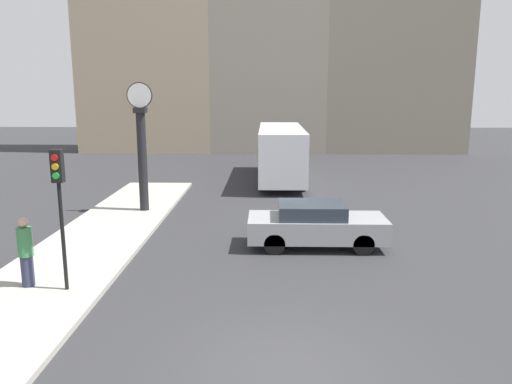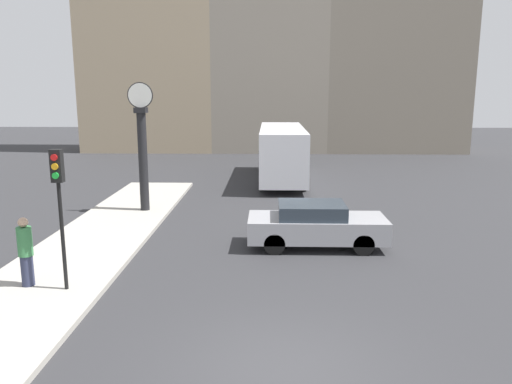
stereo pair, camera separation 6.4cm
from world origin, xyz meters
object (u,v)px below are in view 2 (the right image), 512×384
sedan_car (316,225)px  pedestrian_green_hoodie (26,252)px  bus_distant (282,151)px  traffic_light_near (59,190)px  street_clock (143,149)px

sedan_car → pedestrian_green_hoodie: bearing=-153.2°
bus_distant → traffic_light_near: (-5.55, -15.80, 0.92)m
bus_distant → traffic_light_near: traffic_light_near is taller
bus_distant → pedestrian_green_hoodie: 16.94m
street_clock → pedestrian_green_hoodie: size_ratio=2.92×
sedan_car → bus_distant: bearing=93.8°
sedan_car → bus_distant: bus_distant is taller
sedan_car → bus_distant: size_ratio=0.47×
traffic_light_near → pedestrian_green_hoodie: bearing=168.8°
traffic_light_near → street_clock: (-0.11, 8.19, 0.00)m
sedan_car → bus_distant: (-0.78, 11.88, 0.93)m
traffic_light_near → pedestrian_green_hoodie: (-1.02, 0.20, -1.57)m
pedestrian_green_hoodie → sedan_car: bearing=26.8°
sedan_car → traffic_light_near: bearing=-148.2°
traffic_light_near → street_clock: bearing=90.8°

